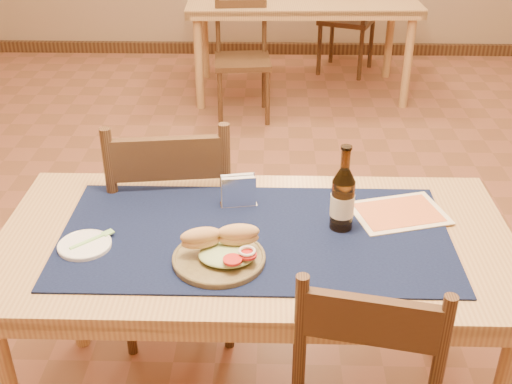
{
  "coord_description": "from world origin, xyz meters",
  "views": [
    {
      "loc": [
        0.04,
        -2.46,
        1.85
      ],
      "look_at": [
        0.0,
        -0.7,
        0.85
      ],
      "focal_mm": 45.0,
      "sensor_mm": 36.0,
      "label": 1
    }
  ],
  "objects_px": {
    "back_table": "(302,8)",
    "chair_main_far": "(174,222)",
    "sandwich_plate": "(221,253)",
    "beer_bottle": "(343,198)",
    "main_table": "(255,258)",
    "napkin_holder": "(238,192)"
  },
  "relations": [
    {
      "from": "chair_main_far",
      "to": "sandwich_plate",
      "type": "bearing_deg",
      "value": -68.32
    },
    {
      "from": "chair_main_far",
      "to": "napkin_holder",
      "type": "distance_m",
      "value": 0.48
    },
    {
      "from": "napkin_holder",
      "to": "sandwich_plate",
      "type": "bearing_deg",
      "value": -96.16
    },
    {
      "from": "back_table",
      "to": "beer_bottle",
      "type": "height_order",
      "value": "beer_bottle"
    },
    {
      "from": "sandwich_plate",
      "to": "beer_bottle",
      "type": "bearing_deg",
      "value": 27.65
    },
    {
      "from": "napkin_holder",
      "to": "main_table",
      "type": "bearing_deg",
      "value": -71.47
    },
    {
      "from": "main_table",
      "to": "chair_main_far",
      "type": "relative_size",
      "value": 1.61
    },
    {
      "from": "chair_main_far",
      "to": "sandwich_plate",
      "type": "relative_size",
      "value": 3.65
    },
    {
      "from": "chair_main_far",
      "to": "sandwich_plate",
      "type": "distance_m",
      "value": 0.68
    },
    {
      "from": "chair_main_far",
      "to": "beer_bottle",
      "type": "distance_m",
      "value": 0.79
    },
    {
      "from": "sandwich_plate",
      "to": "beer_bottle",
      "type": "distance_m",
      "value": 0.42
    },
    {
      "from": "back_table",
      "to": "chair_main_far",
      "type": "distance_m",
      "value": 2.89
    },
    {
      "from": "back_table",
      "to": "napkin_holder",
      "type": "xyz_separation_m",
      "value": [
        -0.33,
        -3.09,
        0.14
      ]
    },
    {
      "from": "main_table",
      "to": "napkin_holder",
      "type": "xyz_separation_m",
      "value": [
        -0.06,
        0.18,
        0.14
      ]
    },
    {
      "from": "chair_main_far",
      "to": "sandwich_plate",
      "type": "height_order",
      "value": "chair_main_far"
    },
    {
      "from": "beer_bottle",
      "to": "sandwich_plate",
      "type": "bearing_deg",
      "value": -152.35
    },
    {
      "from": "main_table",
      "to": "chair_main_far",
      "type": "distance_m",
      "value": 0.57
    },
    {
      "from": "back_table",
      "to": "beer_bottle",
      "type": "relative_size",
      "value": 6.16
    },
    {
      "from": "main_table",
      "to": "sandwich_plate",
      "type": "relative_size",
      "value": 5.89
    },
    {
      "from": "sandwich_plate",
      "to": "main_table",
      "type": "bearing_deg",
      "value": 56.01
    },
    {
      "from": "main_table",
      "to": "chair_main_far",
      "type": "bearing_deg",
      "value": 126.36
    },
    {
      "from": "back_table",
      "to": "sandwich_plate",
      "type": "height_order",
      "value": "sandwich_plate"
    }
  ]
}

